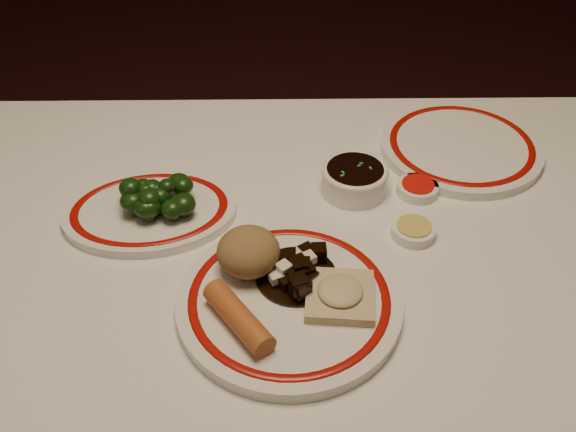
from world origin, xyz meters
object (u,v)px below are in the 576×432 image
Objects in this scene: broccoli_plate at (150,211)px; broccoli_pile at (152,196)px; fried_wonton at (340,294)px; dining_table at (289,313)px; stirfry_heap at (296,271)px; soy_bowl at (354,180)px; spring_roll at (239,317)px; main_plate at (289,301)px; rice_mound at (248,252)px.

broccoli_plate is 2.36× the size of broccoli_pile.
broccoli_pile is (-0.26, 0.18, 0.01)m from fried_wonton.
dining_table is 11.20× the size of stirfry_heap.
stirfry_heap is 0.23m from soy_bowl.
stirfry_heap is 0.26m from broccoli_plate.
spring_roll reaches higher than soy_bowl.
main_plate is at bearing -113.62° from soy_bowl.
soy_bowl is at bearing 66.38° from main_plate.
stirfry_heap reaches higher than broccoli_plate.
fried_wonton is (0.06, -0.07, 0.12)m from dining_table.
rice_mound reaches higher than fried_wonton.
broccoli_pile is at bearing 138.95° from rice_mound.
fried_wonton is 0.25m from soy_bowl.
spring_roll reaches higher than main_plate.
stirfry_heap is at bearing -34.83° from broccoli_plate.
main_plate is at bearing -90.37° from dining_table.
dining_table is 0.25m from broccoli_plate.
main_plate is at bearing -42.14° from broccoli_pile.
dining_table is at bearing -29.01° from broccoli_plate.
soy_bowl reaches higher than main_plate.
dining_table is 0.15m from fried_wonton.
fried_wonton is at bearing -49.24° from dining_table.
soy_bowl reaches higher than dining_table.
spring_roll is 1.24× the size of fried_wonton.
rice_mound is 0.20m from broccoli_plate.
spring_roll is (-0.06, -0.05, 0.02)m from main_plate.
rice_mound is at bearing 135.03° from main_plate.
spring_roll reaches higher than dining_table.
main_plate is 0.04m from stirfry_heap.
dining_table is at bearing -121.27° from soy_bowl.
broccoli_plate is at bearing 145.17° from stirfry_heap.
main_plate is 0.27m from broccoli_pile.
broccoli_plate is (-0.27, 0.19, -0.02)m from fried_wonton.
fried_wonton is at bearing -35.20° from broccoli_pile.
stirfry_heap is (0.01, 0.03, 0.02)m from main_plate.
broccoli_plate is (-0.21, 0.15, -0.02)m from stirfry_heap.
stirfry_heap reaches higher than dining_table.
main_plate is 1.25× the size of broccoli_plate.
dining_table is at bearing 25.83° from spring_roll.
rice_mound is 0.13m from fried_wonton.
broccoli_plate is at bearing 157.74° from broccoli_pile.
broccoli_pile is at bearing 144.77° from stirfry_heap.
rice_mound reaches higher than broccoli_pile.
dining_table is 0.12m from main_plate.
rice_mound is 0.19m from broccoli_pile.
spring_roll is (-0.06, -0.11, 0.13)m from dining_table.
rice_mound is 0.78× the size of stirfry_heap.
broccoli_pile is at bearing 144.80° from fried_wonton.
soy_bowl is (0.16, 0.19, -0.03)m from rice_mound.
spring_roll is at bearing -131.60° from stirfry_heap.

